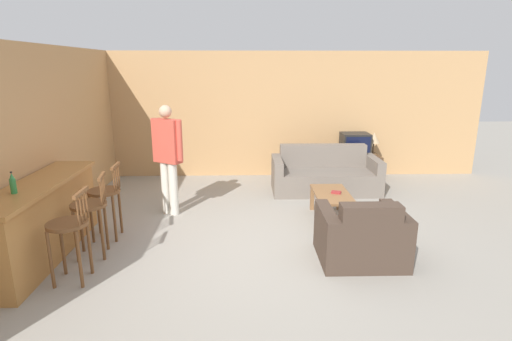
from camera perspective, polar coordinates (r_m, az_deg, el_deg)
The scene contains 16 objects.
ground_plane at distance 5.23m, azimuth 1.73°, elevation -11.45°, with size 24.00×24.00×0.00m, color gray.
wall_back at distance 8.46m, azimuth 0.40°, elevation 7.92°, with size 9.40×0.08×2.60m.
wall_left at distance 6.74m, azimuth -26.32°, elevation 4.63°, with size 0.08×8.71×2.60m.
bar_counter at distance 5.54m, azimuth -28.25°, elevation -6.28°, with size 0.55×2.25×0.96m.
bar_chair_near at distance 4.77m, azimuth -25.13°, elevation -7.81°, with size 0.44×0.44×1.04m.
bar_chair_mid at distance 5.29m, azimuth -22.58°, elevation -5.36°, with size 0.49×0.49×1.04m.
bar_chair_far at distance 5.77m, azimuth -20.70°, elevation -3.53°, with size 0.45×0.45×1.04m.
couch_far at distance 7.64m, azimuth 9.79°, elevation -0.71°, with size 1.97×0.89×0.84m.
armchair_near at distance 5.04m, azimuth 14.84°, elevation -9.25°, with size 1.00×0.85×0.82m.
coffee_table at distance 6.20m, azimuth 10.80°, elevation -3.81°, with size 0.53×0.99×0.43m.
tv_unit at distance 8.57m, azimuth 13.75°, elevation 0.46°, with size 1.06×0.55×0.51m.
tv at distance 8.46m, azimuth 13.95°, elevation 3.64°, with size 0.56×0.49×0.46m.
bottle at distance 5.06m, azimuth -31.41°, elevation -1.61°, with size 0.06×0.06×0.25m.
book_on_table at distance 6.20m, azimuth 11.39°, elevation -3.07°, with size 0.17×0.16×0.02m.
table_lamp at distance 8.56m, azimuth 16.50°, elevation 4.38°, with size 0.24×0.24×0.48m.
person_by_window at distance 6.34m, azimuth -12.50°, elevation 2.34°, with size 0.52×0.39×1.73m.
Camera 1 is at (-0.28, -4.68, 2.31)m, focal length 28.00 mm.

